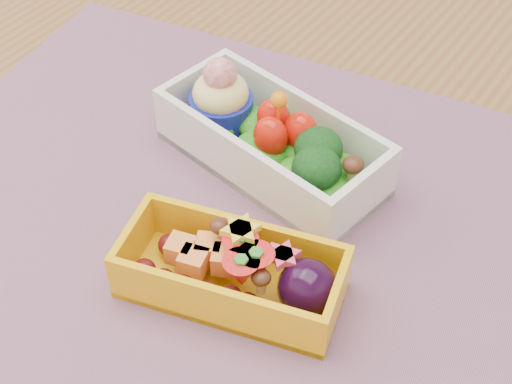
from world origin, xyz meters
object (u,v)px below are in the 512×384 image
Objects in this scene: bento_yellow at (236,272)px; bento_white at (271,141)px; table at (266,281)px; placemat at (244,228)px.

bento_white is at bearing 98.51° from bento_yellow.
table is 0.11m from placemat.
bento_white reaches higher than placemat.
table is 0.15m from bento_yellow.
bento_yellow is at bearing -59.81° from placemat.
bento_yellow reaches higher than placemat.
bento_white is 0.13m from bento_yellow.
bento_white is 1.21× the size of bento_yellow.
bento_yellow reaches higher than table.
placemat is at bearing -86.99° from table.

